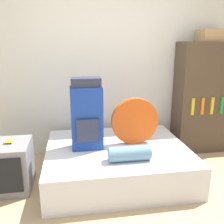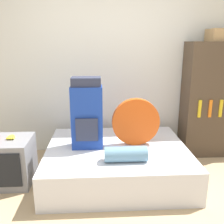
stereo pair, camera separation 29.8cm
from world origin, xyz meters
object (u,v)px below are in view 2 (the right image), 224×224
(backpack, at_px, (87,114))
(bookshelf, at_px, (210,100))
(television, at_px, (9,161))
(cardboard_box, at_px, (224,35))
(tent_bag, at_px, (136,122))
(sleeping_roll, at_px, (126,154))

(backpack, bearing_deg, bookshelf, 18.26)
(television, relative_size, cardboard_box, 1.33)
(tent_bag, bearing_deg, television, -173.96)
(backpack, distance_m, sleeping_roll, 0.69)
(sleeping_roll, xyz_separation_m, television, (-1.37, 0.31, -0.20))
(tent_bag, distance_m, bookshelf, 1.30)
(television, distance_m, cardboard_box, 3.27)
(tent_bag, height_order, bookshelf, bookshelf)
(television, bearing_deg, cardboard_box, 14.41)
(backpack, distance_m, tent_bag, 0.62)
(tent_bag, distance_m, sleeping_roll, 0.55)
(tent_bag, relative_size, television, 1.08)
(television, relative_size, bookshelf, 0.33)
(backpack, relative_size, television, 1.57)
(backpack, xyz_separation_m, cardboard_box, (1.88, 0.61, 0.93))
(television, height_order, bookshelf, bookshelf)
(tent_bag, distance_m, television, 1.61)
(bookshelf, relative_size, cardboard_box, 3.99)
(tent_bag, bearing_deg, cardboard_box, 23.70)
(sleeping_roll, xyz_separation_m, bookshelf, (1.35, 1.02, 0.35))
(television, bearing_deg, bookshelf, 14.54)
(sleeping_roll, bearing_deg, backpack, 134.77)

